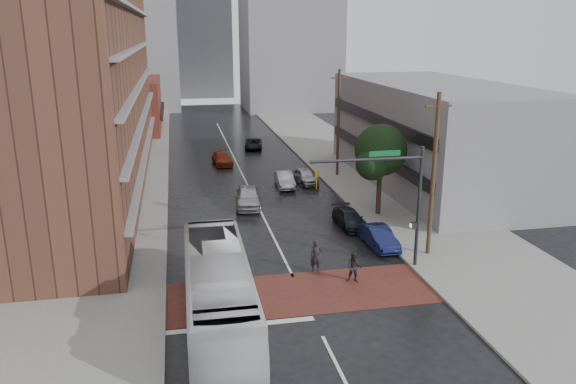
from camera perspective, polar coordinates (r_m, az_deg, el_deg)
ground at (r=29.73m, az=1.54°, el=-10.62°), size 160.00×160.00×0.00m
crosswalk at (r=30.16m, az=1.32°, el=-10.19°), size 14.00×5.00×0.02m
sidewalk_west at (r=52.86m, az=-16.96°, el=0.83°), size 9.00×90.00×0.15m
sidewalk_east at (r=55.41m, az=7.40°, el=2.09°), size 9.00×90.00×0.15m
apartment_block at (r=50.51m, az=-21.32°, el=15.78°), size 10.00×44.00×28.00m
storefront_west at (r=80.70m, az=-15.72°, el=8.50°), size 8.00×16.00×7.00m
building_east at (r=51.85m, az=14.62°, el=5.74°), size 11.00×26.00×9.00m
distant_tower_west at (r=104.20m, az=-16.50°, el=16.94°), size 18.00×16.00×32.00m
distant_tower_east at (r=99.99m, az=0.19°, el=18.77°), size 16.00×14.00×36.00m
distant_tower_center at (r=121.02m, az=-8.84°, el=15.29°), size 12.00×10.00×24.00m
street_tree at (r=41.49m, az=9.40°, el=3.88°), size 4.20×4.10×6.90m
signal_mast at (r=31.93m, az=10.88°, el=0.12°), size 6.50×0.30×7.20m
utility_pole_near at (r=34.33m, az=14.55°, el=1.71°), size 1.60×0.26×10.00m
utility_pole_far at (r=52.66m, az=5.14°, el=7.06°), size 1.60×0.26×10.00m
transit_bus at (r=26.66m, az=-7.09°, el=-9.90°), size 3.08×12.49×3.47m
pedestrian_a at (r=32.30m, az=2.87°, el=-6.54°), size 0.75×0.55×1.88m
pedestrian_b at (r=31.21m, az=6.76°, el=-7.63°), size 1.02×0.91×1.73m
car_travel_a at (r=44.04m, az=-4.09°, el=-0.50°), size 2.44×4.94×1.62m
car_travel_b at (r=49.56m, az=-0.35°, el=1.26°), size 1.55×4.08×1.33m
car_travel_c at (r=58.40m, az=-6.71°, el=3.39°), size 2.10×4.43×1.25m
suv_travel at (r=65.94m, az=-3.53°, el=4.90°), size 2.61×4.44×1.16m
car_parked_near at (r=36.36m, az=9.20°, el=-4.55°), size 1.63×4.13×1.34m
car_parked_mid at (r=39.81m, az=6.27°, el=-2.71°), size 1.86×4.14×1.18m
car_parked_far at (r=50.81m, az=1.73°, el=1.63°), size 2.12×4.11×1.34m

